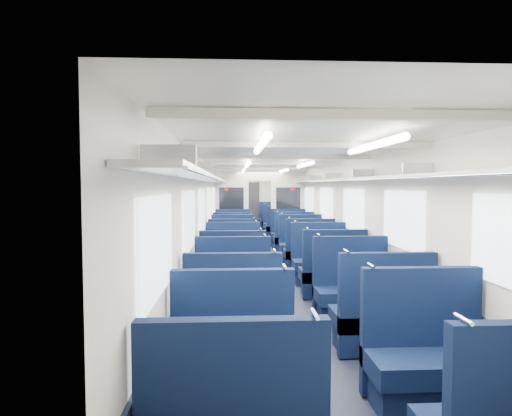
# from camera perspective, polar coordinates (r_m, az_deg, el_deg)

# --- Properties ---
(floor) EXTENTS (2.80, 18.00, 0.01)m
(floor) POSITION_cam_1_polar(r_m,az_deg,el_deg) (10.85, 1.35, -6.86)
(floor) COLOR black
(floor) RESTS_ON ground
(ceiling) EXTENTS (2.80, 18.00, 0.01)m
(ceiling) POSITION_cam_1_polar(r_m,az_deg,el_deg) (10.70, 1.36, 5.63)
(ceiling) COLOR silver
(ceiling) RESTS_ON wall_left
(wall_left) EXTENTS (0.02, 18.00, 2.35)m
(wall_left) POSITION_cam_1_polar(r_m,az_deg,el_deg) (10.70, -6.14, -0.68)
(wall_left) COLOR beige
(wall_left) RESTS_ON floor
(dado_left) EXTENTS (0.03, 17.90, 0.70)m
(dado_left) POSITION_cam_1_polar(r_m,az_deg,el_deg) (10.78, -6.04, -5.06)
(dado_left) COLOR black
(dado_left) RESTS_ON floor
(wall_right) EXTENTS (0.02, 18.00, 2.35)m
(wall_right) POSITION_cam_1_polar(r_m,az_deg,el_deg) (10.91, 8.70, -0.63)
(wall_right) COLOR beige
(wall_right) RESTS_ON floor
(dado_right) EXTENTS (0.03, 17.90, 0.70)m
(dado_right) POSITION_cam_1_polar(r_m,az_deg,el_deg) (10.99, 8.59, -4.92)
(dado_right) COLOR black
(dado_right) RESTS_ON floor
(wall_far) EXTENTS (2.80, 0.02, 2.35)m
(wall_far) POSITION_cam_1_polar(r_m,az_deg,el_deg) (19.69, -0.66, 1.05)
(wall_far) COLOR beige
(wall_far) RESTS_ON floor
(luggage_rack_left) EXTENTS (0.36, 17.40, 0.18)m
(luggage_rack_left) POSITION_cam_1_polar(r_m,az_deg,el_deg) (10.67, -5.16, 3.60)
(luggage_rack_left) COLOR #B2B5BA
(luggage_rack_left) RESTS_ON wall_left
(luggage_rack_right) EXTENTS (0.36, 17.40, 0.18)m
(luggage_rack_right) POSITION_cam_1_polar(r_m,az_deg,el_deg) (10.85, 7.77, 3.58)
(luggage_rack_right) COLOR #B2B5BA
(luggage_rack_right) RESTS_ON wall_right
(windows) EXTENTS (2.78, 15.60, 0.75)m
(windows) POSITION_cam_1_polar(r_m,az_deg,el_deg) (10.25, 1.55, 0.54)
(windows) COLOR white
(windows) RESTS_ON wall_left
(ceiling_fittings) EXTENTS (2.70, 16.06, 0.11)m
(ceiling_fittings) POSITION_cam_1_polar(r_m,az_deg,el_deg) (10.44, 1.47, 5.36)
(ceiling_fittings) COLOR beige
(ceiling_fittings) RESTS_ON ceiling
(end_door) EXTENTS (0.75, 0.06, 2.00)m
(end_door) POSITION_cam_1_polar(r_m,az_deg,el_deg) (19.64, -0.66, 0.53)
(end_door) COLOR black
(end_door) RESTS_ON floor
(bulkhead) EXTENTS (2.80, 0.10, 2.35)m
(bulkhead) POSITION_cam_1_polar(r_m,az_deg,el_deg) (13.22, 0.51, 0.30)
(bulkhead) COLOR beige
(bulkhead) RESTS_ON floor
(seat_2) EXTENTS (1.06, 0.59, 1.18)m
(seat_2) POSITION_cam_1_polar(r_m,az_deg,el_deg) (3.81, -3.09, -20.25)
(seat_2) COLOR #0C193A
(seat_2) RESTS_ON floor
(seat_3) EXTENTS (1.06, 0.59, 1.18)m
(seat_3) POSITION_cam_1_polar(r_m,az_deg,el_deg) (4.16, 21.79, -18.43)
(seat_3) COLOR #0C193A
(seat_3) RESTS_ON floor
(seat_4) EXTENTS (1.06, 0.59, 1.18)m
(seat_4) POSITION_cam_1_polar(r_m,az_deg,el_deg) (4.92, -3.09, -14.78)
(seat_4) COLOR #0C193A
(seat_4) RESTS_ON floor
(seat_5) EXTENTS (1.06, 0.59, 1.18)m
(seat_5) POSITION_cam_1_polar(r_m,az_deg,el_deg) (5.13, 16.39, -14.14)
(seat_5) COLOR #0C193A
(seat_5) RESTS_ON floor
(seat_6) EXTENTS (1.06, 0.59, 1.18)m
(seat_6) POSITION_cam_1_polar(r_m,az_deg,el_deg) (6.03, -3.08, -11.43)
(seat_6) COLOR #0C193A
(seat_6) RESTS_ON floor
(seat_7) EXTENTS (1.06, 0.59, 1.18)m
(seat_7) POSITION_cam_1_polar(r_m,az_deg,el_deg) (6.22, 12.69, -11.04)
(seat_7) COLOR #0C193A
(seat_7) RESTS_ON floor
(seat_8) EXTENTS (1.06, 0.59, 1.18)m
(seat_8) POSITION_cam_1_polar(r_m,az_deg,el_deg) (7.07, -3.08, -9.25)
(seat_8) COLOR #0C193A
(seat_8) RESTS_ON floor
(seat_9) EXTENTS (1.06, 0.59, 1.18)m
(seat_9) POSITION_cam_1_polar(r_m,az_deg,el_deg) (7.34, 10.14, -8.83)
(seat_9) COLOR #0C193A
(seat_9) RESTS_ON floor
(seat_10) EXTENTS (1.06, 0.59, 1.18)m
(seat_10) POSITION_cam_1_polar(r_m,az_deg,el_deg) (8.33, -3.08, -7.37)
(seat_10) COLOR #0C193A
(seat_10) RESTS_ON floor
(seat_11) EXTENTS (1.06, 0.59, 1.18)m
(seat_11) POSITION_cam_1_polar(r_m,az_deg,el_deg) (8.37, 8.45, -7.34)
(seat_11) COLOR #0C193A
(seat_11) RESTS_ON floor
(seat_12) EXTENTS (1.06, 0.59, 1.18)m
(seat_12) POSITION_cam_1_polar(r_m,az_deg,el_deg) (9.38, -3.08, -6.19)
(seat_12) COLOR #0C193A
(seat_12) RESTS_ON floor
(seat_13) EXTENTS (1.06, 0.59, 1.18)m
(seat_13) POSITION_cam_1_polar(r_m,az_deg,el_deg) (9.49, 7.06, -6.10)
(seat_13) COLOR #0C193A
(seat_13) RESTS_ON floor
(seat_14) EXTENTS (1.06, 0.59, 1.18)m
(seat_14) POSITION_cam_1_polar(r_m,az_deg,el_deg) (10.48, -3.08, -5.21)
(seat_14) COLOR #0C193A
(seat_14) RESTS_ON floor
(seat_15) EXTENTS (1.06, 0.59, 1.18)m
(seat_15) POSITION_cam_1_polar(r_m,az_deg,el_deg) (10.57, 6.00, -5.15)
(seat_15) COLOR #0C193A
(seat_15) RESTS_ON floor
(seat_16) EXTENTS (1.06, 0.59, 1.18)m
(seat_16) POSITION_cam_1_polar(r_m,az_deg,el_deg) (11.60, -3.08, -4.41)
(seat_16) COLOR #0C193A
(seat_16) RESTS_ON floor
(seat_17) EXTENTS (1.06, 0.59, 1.18)m
(seat_17) POSITION_cam_1_polar(r_m,az_deg,el_deg) (11.82, 5.02, -4.27)
(seat_17) COLOR #0C193A
(seat_17) RESTS_ON floor
(seat_18) EXTENTS (1.06, 0.59, 1.18)m
(seat_18) POSITION_cam_1_polar(r_m,az_deg,el_deg) (12.73, -3.08, -3.74)
(seat_18) COLOR #0C193A
(seat_18) RESTS_ON floor
(seat_19) EXTENTS (1.06, 0.59, 1.18)m
(seat_19) POSITION_cam_1_polar(r_m,az_deg,el_deg) (12.88, 4.34, -3.66)
(seat_19) COLOR #0C193A
(seat_19) RESTS_ON floor
(seat_20) EXTENTS (1.06, 0.59, 1.18)m
(seat_20) POSITION_cam_1_polar(r_m,az_deg,el_deg) (14.93, -3.07, -2.73)
(seat_20) COLOR #0C193A
(seat_20) RESTS_ON floor
(seat_21) EXTENTS (1.06, 0.59, 1.18)m
(seat_21) POSITION_cam_1_polar(r_m,az_deg,el_deg) (14.83, 3.36, -2.77)
(seat_21) COLOR #0C193A
(seat_21) RESTS_ON floor
(seat_22) EXTENTS (1.06, 0.59, 1.18)m
(seat_22) POSITION_cam_1_polar(r_m,az_deg,el_deg) (16.12, -3.07, -2.30)
(seat_22) COLOR #0C193A
(seat_22) RESTS_ON floor
(seat_23) EXTENTS (1.06, 0.59, 1.18)m
(seat_23) POSITION_cam_1_polar(r_m,az_deg,el_deg) (16.13, 2.84, -2.30)
(seat_23) COLOR #0C193A
(seat_23) RESTS_ON floor
(seat_24) EXTENTS (1.06, 0.59, 1.18)m
(seat_24) POSITION_cam_1_polar(r_m,az_deg,el_deg) (17.22, -3.07, -1.95)
(seat_24) COLOR #0C193A
(seat_24) RESTS_ON floor
(seat_25) EXTENTS (1.06, 0.59, 1.18)m
(seat_25) POSITION_cam_1_polar(r_m,az_deg,el_deg) (17.18, 2.47, -1.96)
(seat_25) COLOR #0C193A
(seat_25) RESTS_ON floor
(seat_26) EXTENTS (1.06, 0.59, 1.18)m
(seat_26) POSITION_cam_1_polar(r_m,az_deg,el_deg) (18.35, -3.07, -1.64)
(seat_26) COLOR #0C193A
(seat_26) RESTS_ON floor
(seat_27) EXTENTS (1.06, 0.59, 1.18)m
(seat_27) POSITION_cam_1_polar(r_m,az_deg,el_deg) (18.40, 2.10, -1.63)
(seat_27) COLOR #0C193A
(seat_27) RESTS_ON floor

